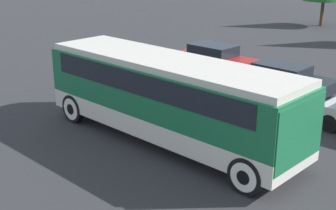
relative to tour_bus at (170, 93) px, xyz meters
The scene contains 4 objects.
ground_plane 1.81m from the tour_bus, behind, with size 120.00×120.00×0.00m, color #2D2D30.
tour_bus is the anchor object (origin of this frame).
parked_car_near 8.25m from the tour_bus, 92.21° to the left, with size 4.69×1.85×1.26m.
parked_car_far 10.14m from the tour_bus, 119.49° to the left, with size 4.62×1.90×1.44m.
Camera 1 is at (10.58, -11.04, 6.62)m, focal length 50.00 mm.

